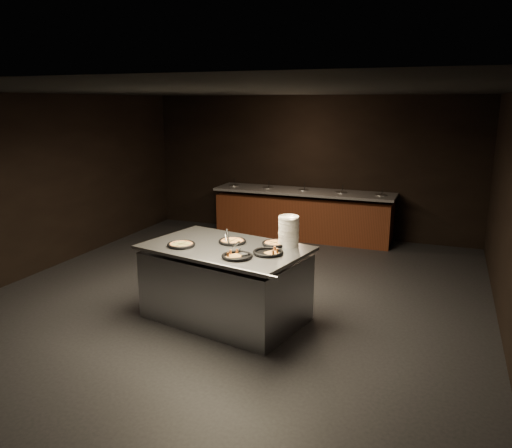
% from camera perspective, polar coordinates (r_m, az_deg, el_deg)
% --- Properties ---
extents(room, '(7.02, 8.02, 2.92)m').
position_cam_1_polar(room, '(6.87, -2.68, 2.75)').
color(room, black).
rests_on(room, ground).
extents(salad_bar, '(3.70, 0.83, 1.18)m').
position_cam_1_polar(salad_bar, '(10.36, 5.34, 0.75)').
color(salad_bar, '#522313').
rests_on(salad_bar, ground).
extents(serving_counter, '(2.25, 1.70, 0.98)m').
position_cam_1_polar(serving_counter, '(6.52, -3.50, -6.88)').
color(serving_counter, silver).
rests_on(serving_counter, ground).
extents(plate_stack, '(0.26, 0.26, 0.38)m').
position_cam_1_polar(plate_stack, '(6.34, 3.76, -0.82)').
color(plate_stack, white).
rests_on(plate_stack, serving_counter).
extents(pan_veggie_whole, '(0.36, 0.36, 0.04)m').
position_cam_1_polar(pan_veggie_whole, '(6.42, -8.54, -2.34)').
color(pan_veggie_whole, black).
rests_on(pan_veggie_whole, serving_counter).
extents(pan_cheese_whole, '(0.36, 0.36, 0.04)m').
position_cam_1_polar(pan_cheese_whole, '(6.51, -2.72, -1.98)').
color(pan_cheese_whole, black).
rests_on(pan_cheese_whole, serving_counter).
extents(pan_cheese_slices_a, '(0.33, 0.33, 0.04)m').
position_cam_1_polar(pan_cheese_slices_a, '(6.41, 2.17, -2.23)').
color(pan_cheese_slices_a, black).
rests_on(pan_cheese_slices_a, serving_counter).
extents(pan_cheese_slices_b, '(0.37, 0.37, 0.04)m').
position_cam_1_polar(pan_cheese_slices_b, '(5.89, -2.19, -3.68)').
color(pan_cheese_slices_b, black).
rests_on(pan_cheese_slices_b, serving_counter).
extents(pan_veggie_slices, '(0.37, 0.37, 0.04)m').
position_cam_1_polar(pan_veggie_slices, '(6.03, 1.40, -3.25)').
color(pan_veggie_slices, black).
rests_on(pan_veggie_slices, serving_counter).
extents(server_left, '(0.26, 0.31, 0.18)m').
position_cam_1_polar(server_left, '(6.47, -3.37, -1.50)').
color(server_left, silver).
rests_on(server_left, serving_counter).
extents(server_right, '(0.28, 0.23, 0.16)m').
position_cam_1_polar(server_right, '(6.04, -2.08, -2.67)').
color(server_right, silver).
rests_on(server_right, serving_counter).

